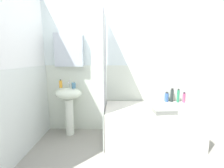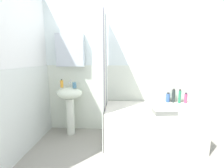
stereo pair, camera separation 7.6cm
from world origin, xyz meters
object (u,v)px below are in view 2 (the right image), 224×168
Objects in this scene: body_wash_bottle at (186,98)px; lotion_bottle at (168,98)px; bathtub at (151,125)px; conditioner_bottle at (180,96)px; shampoo_bottle at (173,96)px; towel_folded at (164,111)px; toothbrush_cup at (74,85)px; sink at (70,100)px; soap_dispenser at (62,84)px.

body_wash_bottle is 1.04× the size of lotion_bottle.
body_wash_bottle is at bearing 23.61° from bathtub.
conditioner_bottle is 0.10m from shampoo_bottle.
bathtub is 0.41m from towel_folded.
conditioner_bottle is at bearing 175.49° from body_wash_bottle.
toothbrush_cup is 1.47m from towel_folded.
shampoo_bottle is (1.79, 0.13, 0.07)m from sink.
toothbrush_cup is 0.07× the size of bathtub.
conditioner_bottle is at bearing 3.05° from sink.
body_wash_bottle is at bearing -4.51° from conditioner_bottle.
soap_dispenser reaches higher than towel_folded.
bathtub is 0.77m from body_wash_bottle.
conditioner_bottle is 1.00× the size of shampoo_bottle.
shampoo_bottle is at bearing -3.30° from lotion_bottle.
soap_dispenser is 1.54× the size of toothbrush_cup.
body_wash_bottle is at bearing 2.35° from soap_dispenser.
bathtub is at bearing -143.74° from shampoo_bottle.
soap_dispenser is at bearing 172.40° from toothbrush_cup.
sink is 3.46× the size of conditioner_bottle.
soap_dispenser is 1.69m from towel_folded.
soap_dispenser is 0.83× the size of lotion_bottle.
sink reaches higher than towel_folded.
soap_dispenser is 2.03m from conditioner_bottle.
body_wash_bottle is 0.29m from lotion_bottle.
bathtub is at bearing -7.47° from sink.
toothbrush_cup is 1.71m from shampoo_bottle.
soap_dispenser is 1.62m from bathtub.
bathtub is 8.22× the size of lotion_bottle.
soap_dispenser is 1.85m from lotion_bottle.
towel_folded reaches higher than bathtub.
body_wash_bottle is 0.76× the size of shampoo_bottle.
towel_folded is at bearing -119.01° from shampoo_bottle.
lotion_bottle is (1.70, 0.14, 0.03)m from sink.
sink is 1.89m from conditioner_bottle.
sink reaches higher than lotion_bottle.
lotion_bottle is (-0.19, 0.04, -0.03)m from conditioner_bottle.
lotion_bottle is at bearing 4.68° from sink.
shampoo_bottle is (1.92, 0.13, -0.22)m from soap_dispenser.
toothbrush_cup is 0.54× the size of lotion_bottle.
soap_dispenser is at bearing 165.02° from towel_folded.
bathtub is at bearing -156.39° from body_wash_bottle.
lotion_bottle is (1.83, 0.13, -0.25)m from soap_dispenser.
shampoo_bottle is (0.43, 0.31, 0.40)m from bathtub.
body_wash_bottle is at bearing 3.55° from toothbrush_cup.
shampoo_bottle is at bearing 168.00° from body_wash_bottle.
towel_folded is at bearing -111.28° from lotion_bottle.
shampoo_bottle reaches higher than towel_folded.
body_wash_bottle is at bearing -9.29° from lotion_bottle.
sink is 1.54m from towel_folded.
bathtub is 5.98× the size of shampoo_bottle.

